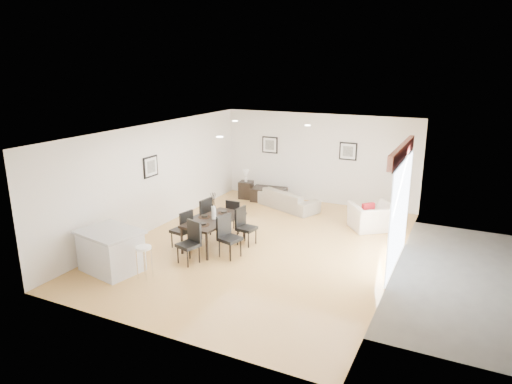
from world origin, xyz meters
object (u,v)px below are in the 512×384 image
at_px(dining_table, 214,222).
at_px(dining_chair_wnear, 184,227).
at_px(kitchen_island, 111,250).
at_px(sofa, 288,199).
at_px(dining_chair_enear, 227,234).
at_px(dining_chair_wfar, 203,215).
at_px(dining_chair_foot, 235,214).
at_px(side_table, 246,190).
at_px(bar_stool, 144,251).
at_px(dining_chair_efar, 244,224).
at_px(coffee_table, 269,194).
at_px(armchair, 372,217).
at_px(dining_chair_head, 191,240).

bearing_deg(dining_table, dining_chair_wnear, -138.69).
distance_m(dining_chair_wnear, kitchen_island, 1.77).
distance_m(sofa, dining_chair_enear, 3.81).
relative_size(dining_chair_wfar, dining_chair_foot, 1.15).
bearing_deg(side_table, dining_table, -73.56).
bearing_deg(bar_stool, dining_table, 79.81).
distance_m(dining_chair_efar, coffee_table, 3.58).
bearing_deg(dining_chair_wfar, dining_chair_enear, 61.94).
distance_m(armchair, dining_table, 4.09).
bearing_deg(sofa, dining_chair_wfar, 94.42).
height_order(sofa, dining_chair_enear, dining_chair_enear).
relative_size(armchair, dining_chair_enear, 1.11).
relative_size(dining_chair_efar, dining_chair_foot, 1.04).
xyz_separation_m(armchair, dining_chair_foot, (-3.07, -1.70, 0.14)).
height_order(dining_chair_wnear, dining_chair_foot, dining_chair_wnear).
height_order(dining_table, side_table, dining_table).
relative_size(sofa, dining_chair_head, 2.09).
xyz_separation_m(dining_table, side_table, (-1.13, 3.83, -0.33)).
xyz_separation_m(dining_chair_foot, coffee_table, (-0.35, 2.86, -0.27)).
relative_size(dining_chair_foot, side_table, 1.57).
xyz_separation_m(armchair, dining_chair_head, (-3.05, -3.69, 0.17)).
height_order(dining_table, dining_chair_wnear, dining_chair_wnear).
xyz_separation_m(dining_table, dining_chair_enear, (0.56, -0.38, -0.07)).
bearing_deg(armchair, side_table, -52.68).
distance_m(dining_table, dining_chair_wnear, 0.70).
distance_m(dining_chair_wnear, side_table, 4.28).
relative_size(coffee_table, side_table, 1.92).
distance_m(dining_chair_enear, dining_chair_head, 0.82).
xyz_separation_m(dining_chair_wfar, coffee_table, (0.21, 3.46, -0.34)).
bearing_deg(bar_stool, dining_chair_wfar, 94.39).
height_order(dining_chair_wnear, kitchen_island, dining_chair_wnear).
bearing_deg(dining_chair_wnear, dining_chair_head, 54.42).
bearing_deg(dining_chair_enear, armchair, -24.43).
xyz_separation_m(armchair, kitchen_island, (-4.29, -4.74, 0.10)).
distance_m(sofa, coffee_table, 0.93).
bearing_deg(dining_chair_wfar, bar_stool, 10.90).
distance_m(armchair, dining_chair_foot, 3.51).
bearing_deg(dining_chair_enear, sofa, 16.16).
height_order(dining_chair_wfar, side_table, dining_chair_wfar).
xyz_separation_m(dining_chair_wnear, dining_chair_efar, (1.13, 0.82, -0.01)).
distance_m(sofa, dining_chair_wnear, 3.98).
height_order(armchair, dining_chair_wnear, dining_chair_wnear).
relative_size(armchair, dining_chair_wnear, 1.15).
relative_size(dining_table, bar_stool, 2.47).
bearing_deg(dining_chair_enear, dining_chair_wfar, 70.25).
distance_m(dining_chair_enear, side_table, 4.54).
relative_size(kitchen_island, bar_stool, 2.06).
distance_m(dining_chair_wnear, bar_stool, 1.65).
distance_m(armchair, dining_chair_wnear, 4.78).
distance_m(dining_chair_head, coffee_table, 4.87).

